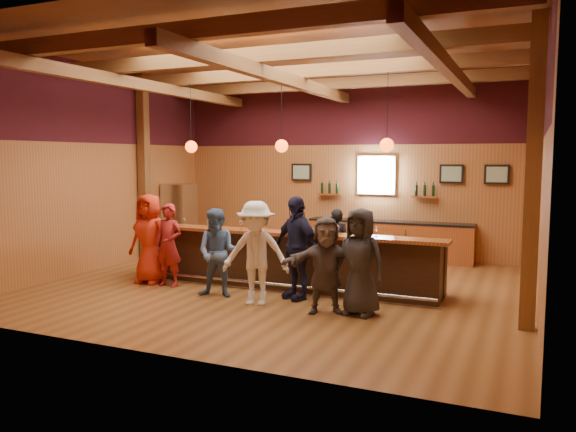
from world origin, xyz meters
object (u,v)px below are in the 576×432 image
Objects in this scene: stainless_fridge at (180,218)px; customer_brown at (326,265)px; bartender at (336,244)px; back_bar_cabinet at (389,240)px; customer_orange at (149,239)px; bottle_a at (304,224)px; customer_navy at (296,248)px; customer_dark at (360,262)px; customer_white at (256,253)px; bar_counter at (286,259)px; ice_bucket at (300,226)px; customer_denim at (218,253)px; customer_redvest at (169,245)px.

stainless_fridge reaches higher than customer_brown.
stainless_fridge is 5.02m from bartender.
back_bar_cabinet is at bearing 67.80° from customer_brown.
bartender is at bearing -100.90° from back_bar_cabinet.
customer_orange is 4.98× the size of bottle_a.
bottle_a is (-0.24, -1.19, 0.52)m from bartender.
customer_dark is at bearing 4.75° from customer_navy.
customer_navy is at bearing -97.84° from back_bar_cabinet.
bottle_a is (-0.13, 0.68, 0.34)m from customer_navy.
customer_white is 1.21× the size of bartender.
ice_bucket is (0.41, -0.29, 0.70)m from bar_counter.
customer_orange is at bearing -167.59° from bottle_a.
customer_brown reaches higher than bottle_a.
customer_denim is 7.06× the size of ice_bucket.
customer_brown is at bearing -8.43° from customer_redvest.
bartender is at bearing 78.42° from bottle_a.
customer_dark is at bearing -40.08° from bottle_a.
stainless_fridge reaches higher than ice_bucket.
stainless_fridge is 5.75m from customer_white.
customer_navy is 0.77m from bottle_a.
stainless_fridge is 1.12× the size of customer_redvest.
bottle_a reaches higher than back_bar_cabinet.
ice_bucket is 0.13m from bottle_a.
customer_white is 1.26m from customer_brown.
customer_dark reaches higher than bottle_a.
customer_navy is 8.11× the size of ice_bucket.
bottle_a is at bearing 30.66° from customer_denim.
customer_redvest is (-3.25, -4.49, 0.33)m from back_bar_cabinet.
customer_orange is at bearing -162.04° from bar_counter.
customer_orange is at bearing -130.50° from back_bar_cabinet.
customer_orange is (1.54, -3.29, -0.01)m from stainless_fridge.
customer_orange is at bearing 171.99° from customer_redvest.
customer_navy reaches higher than bartender.
back_bar_cabinet is (1.18, 3.57, -0.05)m from bar_counter.
ice_bucket is (4.53, -2.74, 0.32)m from stainless_fridge.
stainless_fridge reaches higher than bottle_a.
ice_bucket is (2.99, 0.55, 0.33)m from customer_orange.
bartender is (-0.66, 2.49, -0.05)m from customer_brown.
customer_denim is 2.66m from customer_dark.
back_bar_cabinet is 5.43m from stainless_fridge.
customer_denim is 1.09× the size of bartender.
customer_redvest is at bearing -58.69° from stainless_fridge.
customer_denim is at bearing 150.14° from customer_brown.
customer_orange is at bearing 20.55° from bartender.
customer_denim is at bearing -47.94° from stainless_fridge.
customer_navy reaches higher than customer_white.
bottle_a is at bearing 17.39° from customer_redvest.
stainless_fridge is 6.73m from customer_brown.
customer_brown is 2.58m from bartender.
ice_bucket is at bearing 152.50° from customer_dark.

